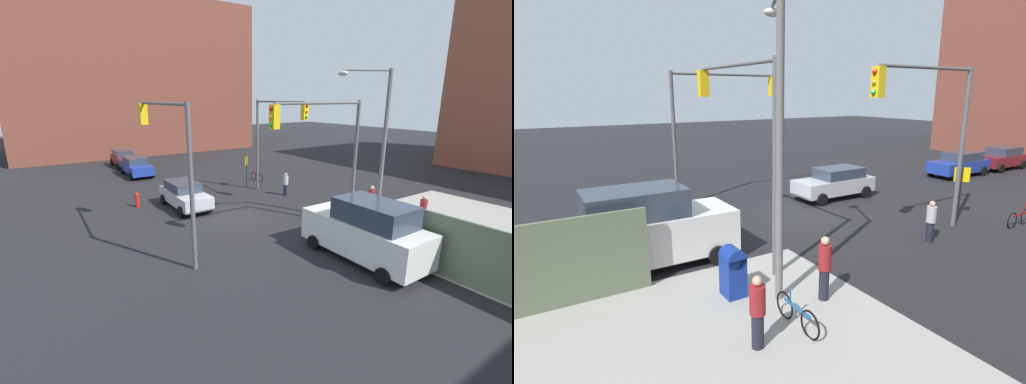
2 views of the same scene
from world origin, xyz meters
TOP-DOWN VIEW (x-y plane):
  - ground_plane at (0.00, 0.00)m, footprint 120.00×120.00m
  - sidewalk_corner at (9.00, 9.00)m, footprint 12.00×12.00m
  - building_brick_west at (-32.00, 2.68)m, footprint 16.00×28.00m
  - traffic_signal_nw_corner at (-2.46, 4.50)m, footprint 5.37×0.36m
  - traffic_signal_se_corner at (2.23, -4.50)m, footprint 5.90×0.36m
  - traffic_signal_ne_corner at (4.50, 2.39)m, footprint 0.36×5.54m
  - street_lamp_corner at (5.03, 5.47)m, footprint 1.48×2.41m
  - warning_sign_two_way at (-5.40, 4.10)m, footprint 0.48×0.48m
  - mailbox_blue at (6.20, 5.00)m, footprint 0.56×0.64m
  - fire_hydrant at (-5.00, -4.20)m, footprint 0.26×0.26m
  - hatchback_blue at (-14.31, -1.78)m, footprint 4.50×2.02m
  - sedan_silver at (-3.27, -1.75)m, footprint 4.41×2.02m
  - sedan_maroon at (-19.27, -1.68)m, footprint 4.22×2.02m
  - van_white_delivery at (7.63, 1.80)m, footprint 5.40×2.32m
  - pedestrian_crossing at (6.80, 7.40)m, footprint 0.36×0.36m
  - pedestrian_waiting at (-2.00, 5.20)m, footprint 0.36×0.36m
  - pedestrian_walking_north at (4.20, 6.50)m, footprint 0.36×0.36m
  - bicycle_leaning_on_fence at (5.60, 7.20)m, footprint 0.05×1.75m
  - bicycle_at_crosswalk at (-6.80, 6.00)m, footprint 1.75×0.05m

SIDE VIEW (x-z plane):
  - ground_plane at x=0.00m, z-range 0.00..0.00m
  - sidewalk_corner at x=9.00m, z-range 0.00..0.01m
  - bicycle_leaning_on_fence at x=5.60m, z-range -0.14..0.83m
  - bicycle_at_crosswalk at x=-6.80m, z-range -0.14..0.83m
  - fire_hydrant at x=-5.00m, z-range 0.02..0.96m
  - mailbox_blue at x=6.20m, z-range 0.05..1.48m
  - pedestrian_waiting at x=-2.00m, z-range 0.03..1.63m
  - sedan_maroon at x=-19.27m, z-range 0.03..1.65m
  - sedan_silver at x=-3.27m, z-range 0.03..1.65m
  - hatchback_blue at x=-14.31m, z-range 0.03..1.65m
  - pedestrian_crossing at x=6.80m, z-range 0.04..1.76m
  - pedestrian_walking_north at x=4.20m, z-range 0.04..1.87m
  - van_white_delivery at x=7.63m, z-range -0.03..2.59m
  - warning_sign_two_way at x=-5.40m, z-range 0.44..2.84m
  - traffic_signal_nw_corner at x=-2.46m, z-range 1.37..7.87m
  - traffic_signal_ne_corner at x=4.50m, z-range 1.38..7.88m
  - traffic_signal_se_corner at x=2.23m, z-range 1.41..7.91m
  - street_lamp_corner at x=5.03m, z-range 0.70..8.70m
  - building_brick_west at x=-32.00m, z-range 0.00..17.83m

